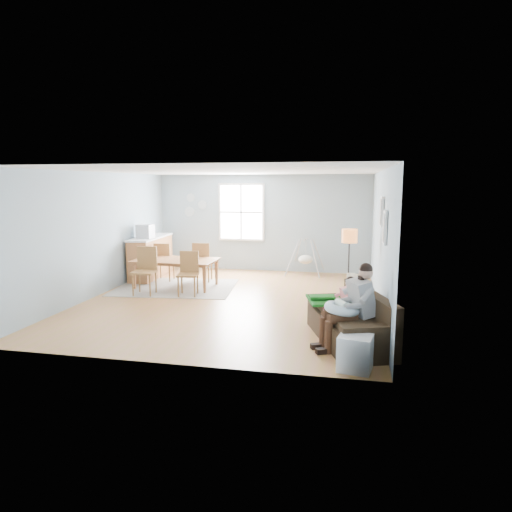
% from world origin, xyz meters
% --- Properties ---
extents(room, '(8.40, 9.40, 3.90)m').
position_xyz_m(room, '(0.00, 0.00, 2.42)').
color(room, '#AE7C3D').
extents(window, '(1.32, 0.08, 1.62)m').
position_xyz_m(window, '(-0.60, 3.46, 1.65)').
color(window, white).
rests_on(window, room).
extents(pictures, '(0.05, 1.34, 0.74)m').
position_xyz_m(pictures, '(2.97, -1.05, 1.85)').
color(pictures, white).
rests_on(pictures, room).
extents(wall_plates, '(0.67, 0.02, 0.66)m').
position_xyz_m(wall_plates, '(-2.00, 3.47, 1.83)').
color(wall_plates, '#899EA4').
rests_on(wall_plates, room).
extents(sofa, '(1.44, 2.13, 0.79)m').
position_xyz_m(sofa, '(2.50, -2.08, 0.28)').
color(sofa, black).
rests_on(sofa, room).
extents(green_throw, '(1.06, 0.93, 0.04)m').
position_xyz_m(green_throw, '(2.22, -1.48, 0.51)').
color(green_throw, '#155F17').
rests_on(green_throw, sofa).
extents(beige_pillow, '(0.28, 0.48, 0.46)m').
position_xyz_m(beige_pillow, '(2.53, -1.52, 0.72)').
color(beige_pillow, tan).
rests_on(beige_pillow, sofa).
extents(father, '(0.97, 0.72, 1.29)m').
position_xyz_m(father, '(2.48, -2.38, 0.69)').
color(father, '#939396').
rests_on(father, sofa).
extents(nursing_pillow, '(0.69, 0.69, 0.21)m').
position_xyz_m(nursing_pillow, '(2.34, -2.43, 0.62)').
color(nursing_pillow, '#CBEFFF').
rests_on(nursing_pillow, father).
extents(infant, '(0.23, 0.34, 0.13)m').
position_xyz_m(infant, '(2.33, -2.40, 0.69)').
color(infant, white).
rests_on(infant, nursing_pillow).
extents(toddler, '(0.54, 0.42, 0.79)m').
position_xyz_m(toddler, '(2.37, -1.92, 0.67)').
color(toddler, white).
rests_on(toddler, sofa).
extents(floor_lamp, '(0.31, 0.31, 1.53)m').
position_xyz_m(floor_lamp, '(2.42, 0.29, 1.27)').
color(floor_lamp, black).
rests_on(floor_lamp, room).
extents(storage_cube, '(0.49, 0.45, 0.47)m').
position_xyz_m(storage_cube, '(2.53, -3.20, 0.24)').
color(storage_cube, silver).
rests_on(storage_cube, room).
extents(rug, '(2.94, 2.36, 0.01)m').
position_xyz_m(rug, '(-1.60, 0.92, 0.01)').
color(rug, gray).
rests_on(rug, room).
extents(dining_table, '(1.94, 1.11, 0.67)m').
position_xyz_m(dining_table, '(-1.60, 0.92, 0.34)').
color(dining_table, brown).
rests_on(dining_table, rug).
extents(chair_sw, '(0.52, 0.52, 1.06)m').
position_xyz_m(chair_sw, '(-2.02, 0.20, 0.61)').
color(chair_sw, olive).
rests_on(chair_sw, rug).
extents(chair_se, '(0.50, 0.50, 0.97)m').
position_xyz_m(chair_se, '(-1.04, 0.30, 0.56)').
color(chair_se, olive).
rests_on(chair_se, rug).
extents(chair_nw, '(0.47, 0.47, 0.98)m').
position_xyz_m(chair_nw, '(-2.16, 1.54, 0.56)').
color(chair_nw, olive).
rests_on(chair_nw, rug).
extents(chair_ne, '(0.50, 0.50, 1.00)m').
position_xyz_m(chair_ne, '(-1.18, 1.64, 0.58)').
color(chair_ne, olive).
rests_on(chair_ne, rug).
extents(counter, '(0.66, 1.95, 1.08)m').
position_xyz_m(counter, '(-2.70, 1.97, 0.55)').
color(counter, brown).
rests_on(counter, room).
extents(monitor, '(0.38, 0.36, 0.35)m').
position_xyz_m(monitor, '(-2.67, 1.61, 1.25)').
color(monitor, '#ABAAAF').
rests_on(monitor, counter).
extents(baby_swing, '(1.04, 1.06, 0.98)m').
position_xyz_m(baby_swing, '(1.27, 3.10, 0.44)').
color(baby_swing, '#ABAAAF').
rests_on(baby_swing, room).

